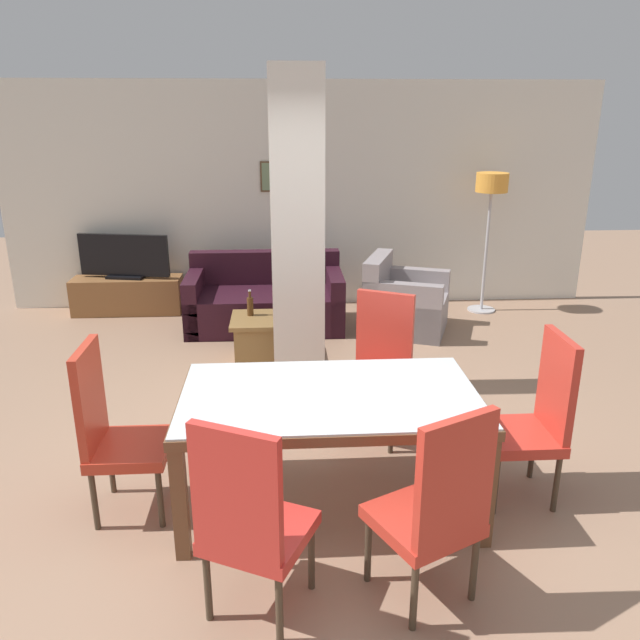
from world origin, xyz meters
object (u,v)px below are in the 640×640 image
(dining_chair_head_right, at_px, (535,415))
(sofa, at_px, (265,302))
(dining_chair_near_right, at_px, (436,506))
(armchair, at_px, (403,305))
(dining_chair_head_left, at_px, (113,428))
(dining_chair_near_left, at_px, (250,519))
(tv_screen, at_px, (124,257))
(dining_chair_far_right, at_px, (379,363))
(coffee_table, at_px, (262,338))
(tv_stand, at_px, (128,295))
(floor_lamp, at_px, (491,195))
(dining_table, at_px, (330,414))
(bottle, at_px, (250,306))

(dining_chair_head_right, xyz_separation_m, sofa, (-1.75, 3.45, -0.28))
(dining_chair_near_right, xyz_separation_m, armchair, (0.63, 4.07, -0.27))
(dining_chair_head_left, distance_m, dining_chair_near_left, 1.26)
(tv_screen, bearing_deg, dining_chair_far_right, 140.20)
(dining_chair_near_right, bearing_deg, coffee_table, 78.84)
(dining_chair_head_right, distance_m, dining_chair_near_left, 1.96)
(dining_chair_head_right, bearing_deg, armchair, 3.78)
(dining_chair_head_left, height_order, tv_stand, dining_chair_head_left)
(tv_screen, xyz_separation_m, floor_lamp, (4.34, -0.19, 0.72))
(tv_stand, distance_m, floor_lamp, 4.51)
(dining_table, height_order, dining_chair_head_right, dining_chair_head_right)
(dining_table, bearing_deg, bottle, 103.27)
(coffee_table, relative_size, tv_stand, 0.46)
(dining_table, relative_size, bottle, 6.91)
(dining_chair_near_right, bearing_deg, dining_chair_head_right, 19.59)
(dining_chair_far_right, height_order, dining_chair_near_left, same)
(dining_chair_near_left, xyz_separation_m, bottle, (-0.15, 3.42, -0.03))
(dining_chair_head_right, relative_size, coffee_table, 1.81)
(dining_chair_far_right, relative_size, bottle, 4.18)
(dining_table, xyz_separation_m, coffee_table, (-0.48, 2.41, -0.39))
(armchair, xyz_separation_m, floor_lamp, (1.12, 0.66, 1.12))
(dining_chair_head_left, xyz_separation_m, dining_chair_far_right, (1.74, 0.90, 0.00))
(dining_chair_near_left, distance_m, floor_lamp, 5.51)
(bottle, height_order, floor_lamp, floor_lamp)
(coffee_table, relative_size, bottle, 2.31)
(dining_chair_near_left, distance_m, dining_chair_near_right, 0.89)
(dining_table, xyz_separation_m, sofa, (-0.47, 3.45, -0.34))
(dining_chair_near_left, xyz_separation_m, armchair, (1.51, 4.11, -0.27))
(dining_table, distance_m, sofa, 3.50)
(dining_chair_near_left, relative_size, dining_chair_near_right, 1.00)
(dining_chair_head_right, xyz_separation_m, dining_chair_near_left, (-1.72, -0.92, 0.00))
(armchair, bearing_deg, dining_chair_far_right, 4.91)
(bottle, distance_m, floor_lamp, 3.21)
(bottle, relative_size, tv_screen, 0.24)
(armchair, relative_size, coffee_table, 1.80)
(dining_chair_head_right, bearing_deg, tv_stand, 40.35)
(tv_stand, bearing_deg, dining_chair_head_left, -78.06)
(armchair, xyz_separation_m, coffee_table, (-1.55, -0.79, -0.07))
(dining_table, xyz_separation_m, dining_chair_near_left, (-0.44, -0.92, -0.05))
(bottle, bearing_deg, dining_chair_far_right, -57.15)
(dining_chair_head_right, bearing_deg, tv_screen, 40.35)
(bottle, bearing_deg, tv_stand, 135.34)
(dining_table, distance_m, tv_screen, 4.57)
(dining_chair_far_right, distance_m, tv_stand, 4.09)
(dining_chair_near_left, xyz_separation_m, floor_lamp, (2.63, 4.77, 0.85))
(dining_table, height_order, dining_chair_head_left, dining_chair_head_left)
(dining_chair_head_left, relative_size, dining_chair_near_right, 1.00)
(dining_chair_head_left, height_order, dining_chair_near_left, same)
(dining_chair_near_right, relative_size, floor_lamp, 0.65)
(coffee_table, distance_m, tv_stand, 2.34)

